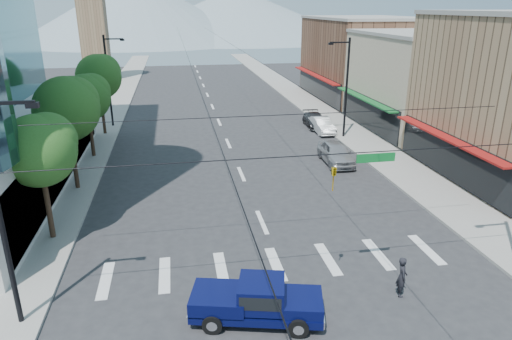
{
  "coord_description": "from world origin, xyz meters",
  "views": [
    {
      "loc": [
        -4.46,
        -16.93,
        11.58
      ],
      "look_at": [
        -0.26,
        6.48,
        3.0
      ],
      "focal_mm": 32.0,
      "sensor_mm": 36.0,
      "label": 1
    }
  ],
  "objects_px": {
    "parked_car_near": "(336,153)",
    "pedestrian": "(402,277)",
    "parked_car_far": "(315,120)",
    "pickup_truck": "(256,300)",
    "parked_car_mid": "(322,125)"
  },
  "relations": [
    {
      "from": "pedestrian",
      "to": "pickup_truck",
      "type": "bearing_deg",
      "value": 112.06
    },
    {
      "from": "parked_car_mid",
      "to": "pedestrian",
      "type": "bearing_deg",
      "value": -101.83
    },
    {
      "from": "parked_car_mid",
      "to": "parked_car_far",
      "type": "height_order",
      "value": "parked_car_mid"
    },
    {
      "from": "pickup_truck",
      "to": "parked_car_near",
      "type": "height_order",
      "value": "pickup_truck"
    },
    {
      "from": "parked_car_far",
      "to": "pedestrian",
      "type": "bearing_deg",
      "value": -96.73
    },
    {
      "from": "pickup_truck",
      "to": "parked_car_far",
      "type": "xyz_separation_m",
      "value": [
        11.24,
        28.74,
        -0.23
      ]
    },
    {
      "from": "parked_car_far",
      "to": "pickup_truck",
      "type": "bearing_deg",
      "value": -108.18
    },
    {
      "from": "parked_car_near",
      "to": "pedestrian",
      "type": "bearing_deg",
      "value": -98.81
    },
    {
      "from": "pedestrian",
      "to": "parked_car_near",
      "type": "bearing_deg",
      "value": 6.76
    },
    {
      "from": "pedestrian",
      "to": "parked_car_near",
      "type": "height_order",
      "value": "pedestrian"
    },
    {
      "from": "parked_car_mid",
      "to": "pickup_truck",
      "type": "bearing_deg",
      "value": -114.08
    },
    {
      "from": "pedestrian",
      "to": "parked_car_far",
      "type": "xyz_separation_m",
      "value": [
        4.92,
        28.21,
        -0.21
      ]
    },
    {
      "from": "pedestrian",
      "to": "parked_car_far",
      "type": "height_order",
      "value": "pedestrian"
    },
    {
      "from": "pickup_truck",
      "to": "parked_car_near",
      "type": "distance_m",
      "value": 19.88
    },
    {
      "from": "parked_car_near",
      "to": "parked_car_mid",
      "type": "distance_m",
      "value": 9.17
    }
  ]
}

